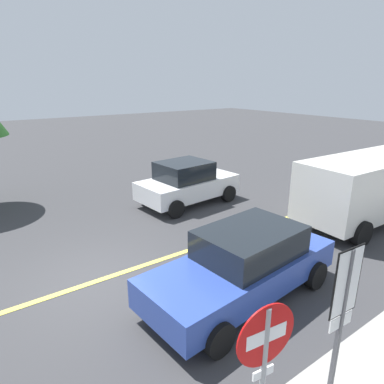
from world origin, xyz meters
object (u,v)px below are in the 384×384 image
object	(u,v)px
speed_limit_sign	(344,299)
white_van	(367,185)
stop_sign	(264,363)
car_blue_approaching	(244,264)
car_white_far_lane	(187,183)

from	to	relation	value
speed_limit_sign	white_van	distance (m)	7.77
stop_sign	white_van	world-z (taller)	stop_sign
speed_limit_sign	white_van	size ratio (longest dim) A/B	0.48
speed_limit_sign	white_van	xyz separation A→B (m)	(6.98, 3.38, -0.50)
speed_limit_sign	car_blue_approaching	world-z (taller)	speed_limit_sign
stop_sign	speed_limit_sign	size ratio (longest dim) A/B	0.93
stop_sign	car_white_far_lane	world-z (taller)	stop_sign
speed_limit_sign	car_white_far_lane	xyz separation A→B (m)	(3.18, 8.29, -0.94)
car_blue_approaching	car_white_far_lane	size ratio (longest dim) A/B	1.17
speed_limit_sign	car_white_far_lane	distance (m)	8.93
car_blue_approaching	speed_limit_sign	bearing A→B (deg)	-106.34
car_blue_approaching	car_white_far_lane	distance (m)	6.13
stop_sign	speed_limit_sign	distance (m)	1.53
stop_sign	car_white_far_lane	size ratio (longest dim) A/B	0.58
stop_sign	car_blue_approaching	distance (m)	3.61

